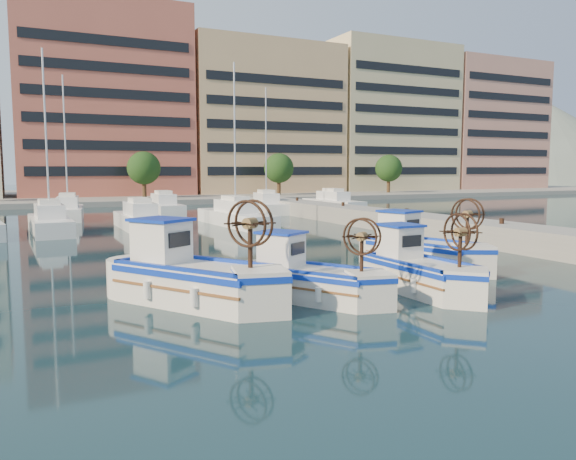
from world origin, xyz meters
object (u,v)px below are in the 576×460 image
at_px(fishing_boat_a, 191,275).
at_px(fishing_boat_c, 418,269).
at_px(fishing_boat_d, 421,249).
at_px(fishing_boat_b, 308,277).

bearing_deg(fishing_boat_a, fishing_boat_c, -44.70).
bearing_deg(fishing_boat_d, fishing_boat_b, -173.91).
height_order(fishing_boat_b, fishing_boat_c, fishing_boat_c).
bearing_deg(fishing_boat_b, fishing_boat_d, -8.16).
bearing_deg(fishing_boat_c, fishing_boat_b, 171.52).
bearing_deg(fishing_boat_a, fishing_boat_b, -49.84).
relative_size(fishing_boat_b, fishing_boat_c, 0.99).
relative_size(fishing_boat_a, fishing_boat_b, 1.21).
height_order(fishing_boat_a, fishing_boat_b, fishing_boat_a).
distance_m(fishing_boat_b, fishing_boat_d, 7.37).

